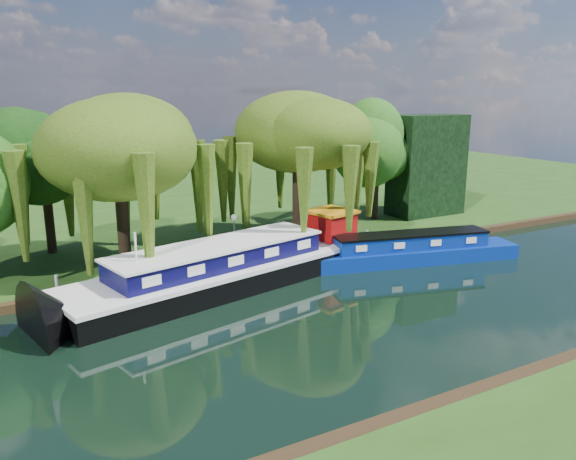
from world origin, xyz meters
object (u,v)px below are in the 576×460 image
dutch_barge (238,266)px  red_dinghy (97,320)px  narrowboat (411,251)px  white_cruiser (438,246)px

dutch_barge → red_dinghy: size_ratio=5.54×
narrowboat → red_dinghy: (-18.69, 0.04, -0.72)m
narrowboat → white_cruiser: (4.20, 2.02, -0.72)m
dutch_barge → white_cruiser: dutch_barge is taller
dutch_barge → narrowboat: 11.03m
narrowboat → dutch_barge: bearing=-173.9°
dutch_barge → narrowboat: dutch_barge is taller
red_dinghy → white_cruiser: 22.97m
narrowboat → red_dinghy: narrowboat is taller
white_cruiser → narrowboat: bearing=109.3°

